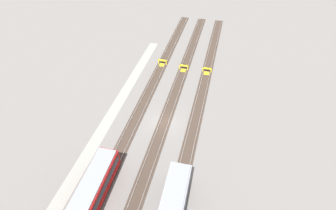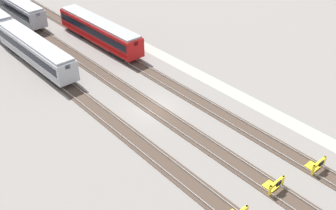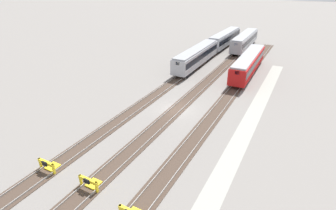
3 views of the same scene
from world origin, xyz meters
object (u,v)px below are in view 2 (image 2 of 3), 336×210
object	(u,v)px
bumper_stop_nearest_track	(316,165)
subway_car_front_row_left_inner	(35,50)
bumper_stop_near_inner_track	(274,185)
subway_car_front_row_leftmost	(99,31)
subway_car_front_row_centre	(15,6)

from	to	relation	value
bumper_stop_nearest_track	subway_car_front_row_left_inner	bearing A→B (deg)	15.40
bumper_stop_nearest_track	bumper_stop_near_inner_track	size ratio (longest dim) A/B	1.00
subway_car_front_row_leftmost	subway_car_front_row_centre	size ratio (longest dim) A/B	1.00
subway_car_front_row_leftmost	bumper_stop_near_inner_track	size ratio (longest dim) A/B	9.02
subway_car_front_row_leftmost	bumper_stop_nearest_track	size ratio (longest dim) A/B	9.03
subway_car_front_row_centre	subway_car_front_row_left_inner	bearing A→B (deg)	164.81
subway_car_front_row_centre	bumper_stop_nearest_track	world-z (taller)	subway_car_front_row_centre
subway_car_front_row_leftmost	bumper_stop_nearest_track	distance (m)	36.94
subway_car_front_row_leftmost	subway_car_front_row_left_inner	distance (m)	10.23
subway_car_front_row_left_inner	subway_car_front_row_centre	distance (m)	19.47
subway_car_front_row_leftmost	subway_car_front_row_centre	world-z (taller)	same
subway_car_front_row_left_inner	bumper_stop_near_inner_track	world-z (taller)	subway_car_front_row_left_inner
bumper_stop_nearest_track	bumper_stop_near_inner_track	distance (m)	5.17
bumper_stop_near_inner_track	subway_car_front_row_left_inner	bearing A→B (deg)	8.09
subway_car_front_row_left_inner	subway_car_front_row_centre	xyz separation A→B (m)	(18.79, -5.10, 0.00)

